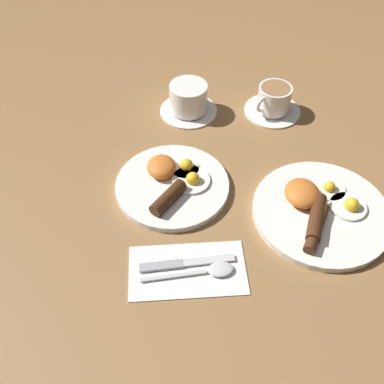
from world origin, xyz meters
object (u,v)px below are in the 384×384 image
(breakfast_plate_far, at_px, (320,210))
(knife, at_px, (182,263))
(spoon, at_px, (211,271))
(teacup_near, at_px, (188,100))
(breakfast_plate_near, at_px, (172,183))
(teacup_far, at_px, (273,102))

(breakfast_plate_far, bearing_deg, knife, -68.31)
(spoon, bearing_deg, teacup_near, 86.41)
(spoon, bearing_deg, knife, 154.26)
(teacup_near, distance_m, knife, 0.46)
(teacup_near, relative_size, knife, 0.81)
(knife, relative_size, spoon, 1.05)
(teacup_near, xyz_separation_m, spoon, (0.47, 0.02, -0.03))
(teacup_near, distance_m, spoon, 0.47)
(breakfast_plate_far, distance_m, spoon, 0.26)
(breakfast_plate_far, height_order, spoon, breakfast_plate_far)
(breakfast_plate_near, distance_m, teacup_far, 0.35)
(teacup_near, height_order, teacup_far, teacup_near)
(teacup_far, distance_m, spoon, 0.50)
(spoon, bearing_deg, breakfast_plate_near, 100.81)
(teacup_near, xyz_separation_m, knife, (0.45, -0.03, -0.03))
(teacup_far, xyz_separation_m, spoon, (0.46, -0.19, -0.02))
(teacup_near, bearing_deg, breakfast_plate_near, -9.39)
(breakfast_plate_near, relative_size, spoon, 1.43)
(teacup_near, bearing_deg, breakfast_plate_far, 36.28)
(breakfast_plate_near, xyz_separation_m, teacup_far, (-0.25, 0.25, 0.02))
(breakfast_plate_far, xyz_separation_m, teacup_near, (-0.34, -0.25, 0.02))
(teacup_near, distance_m, teacup_far, 0.21)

